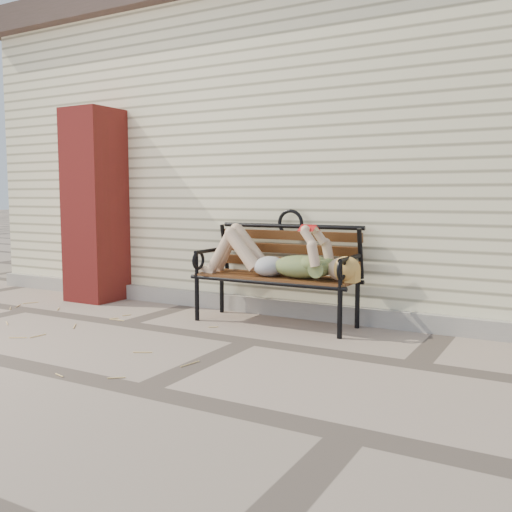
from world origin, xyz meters
The scene contains 8 objects.
ground centered at (0.00, 0.00, 0.00)m, with size 80.00×80.00×0.00m, color gray.
house_wall centered at (0.00, 3.00, 1.50)m, with size 8.00×4.00×3.00m, color #F7EDC1.
house_roof centered at (0.00, 3.00, 3.15)m, with size 8.30×4.30×0.30m, color #4F3B38.
foundation_strip centered at (0.00, 0.97, 0.07)m, with size 8.00×0.10×0.15m, color #AEA79D.
brick_pillar centered at (-2.30, 0.75, 1.00)m, with size 0.50×0.50×2.00m, color maroon.
garden_bench centered at (-0.11, 0.72, 0.55)m, with size 1.52×0.61×0.99m.
reading_woman centered at (-0.09, 0.60, 0.59)m, with size 1.44×0.33×0.45m.
straw_scatter centered at (-1.57, -0.51, 0.01)m, with size 2.79×1.40×0.01m.
Camera 1 is at (2.11, -3.68, 1.10)m, focal length 40.00 mm.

